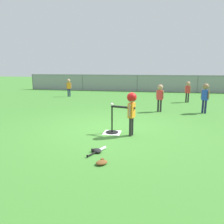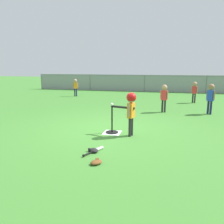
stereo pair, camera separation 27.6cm
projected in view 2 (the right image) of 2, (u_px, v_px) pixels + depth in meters
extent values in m
plane|color=#3D7A2D|center=(110.00, 129.00, 6.02)|extent=(60.00, 60.00, 0.00)
cube|color=white|center=(112.00, 133.00, 5.67)|extent=(0.44, 0.44, 0.01)
cylinder|color=black|center=(112.00, 132.00, 5.67)|extent=(0.32, 0.32, 0.03)
cylinder|color=black|center=(112.00, 119.00, 5.60)|extent=(0.04, 0.04, 0.69)
cylinder|color=black|center=(112.00, 106.00, 5.53)|extent=(0.06, 0.06, 0.02)
sphere|color=white|center=(112.00, 104.00, 5.52)|extent=(0.07, 0.07, 0.07)
cylinder|color=#262626|center=(130.00, 127.00, 5.32)|extent=(0.07, 0.07, 0.46)
cylinder|color=#262626|center=(132.00, 126.00, 5.41)|extent=(0.07, 0.07, 0.46)
cube|color=orange|center=(131.00, 110.00, 5.28)|extent=(0.18, 0.23, 0.36)
cylinder|color=tan|center=(129.00, 110.00, 5.17)|extent=(0.05, 0.05, 0.31)
cylinder|color=tan|center=(133.00, 109.00, 5.38)|extent=(0.05, 0.05, 0.31)
sphere|color=tan|center=(131.00, 98.00, 5.22)|extent=(0.21, 0.21, 0.21)
sphere|color=red|center=(131.00, 97.00, 5.22)|extent=(0.24, 0.24, 0.24)
cylinder|color=black|center=(123.00, 107.00, 5.37)|extent=(0.59, 0.22, 0.06)
cylinder|color=#191E4C|center=(77.00, 92.00, 12.72)|extent=(0.07, 0.07, 0.45)
cylinder|color=#191E4C|center=(75.00, 92.00, 12.69)|extent=(0.07, 0.07, 0.45)
cube|color=orange|center=(75.00, 86.00, 12.63)|extent=(0.23, 0.20, 0.35)
cylinder|color=tan|center=(78.00, 85.00, 12.66)|extent=(0.05, 0.05, 0.30)
cylinder|color=tan|center=(73.00, 85.00, 12.59)|extent=(0.05, 0.05, 0.30)
sphere|color=tan|center=(75.00, 81.00, 12.57)|extent=(0.20, 0.20, 0.20)
cylinder|color=#191E4C|center=(211.00, 108.00, 7.81)|extent=(0.08, 0.08, 0.49)
cylinder|color=#191E4C|center=(208.00, 107.00, 7.90)|extent=(0.08, 0.08, 0.49)
cube|color=#2347B7|center=(211.00, 96.00, 7.77)|extent=(0.25, 0.24, 0.38)
cylinder|color=#8C6647|center=(214.00, 95.00, 7.65)|extent=(0.05, 0.05, 0.32)
cylinder|color=#8C6647|center=(207.00, 94.00, 7.88)|extent=(0.05, 0.05, 0.32)
sphere|color=#8C6647|center=(211.00, 87.00, 7.71)|extent=(0.22, 0.22, 0.22)
cylinder|color=#262626|center=(195.00, 98.00, 10.31)|extent=(0.07, 0.07, 0.45)
cylinder|color=#262626|center=(193.00, 98.00, 10.37)|extent=(0.07, 0.07, 0.45)
cube|color=red|center=(194.00, 90.00, 10.26)|extent=(0.23, 0.19, 0.35)
cylinder|color=tan|center=(197.00, 90.00, 10.18)|extent=(0.05, 0.05, 0.30)
cylinder|color=tan|center=(192.00, 89.00, 10.33)|extent=(0.05, 0.05, 0.30)
sphere|color=tan|center=(195.00, 84.00, 10.21)|extent=(0.20, 0.20, 0.20)
cylinder|color=#262626|center=(165.00, 106.00, 8.18)|extent=(0.07, 0.07, 0.46)
cylinder|color=#262626|center=(162.00, 106.00, 8.24)|extent=(0.07, 0.07, 0.46)
cube|color=red|center=(164.00, 95.00, 8.13)|extent=(0.24, 0.19, 0.36)
cylinder|color=tan|center=(167.00, 95.00, 8.05)|extent=(0.05, 0.05, 0.31)
cylinder|color=tan|center=(161.00, 94.00, 8.20)|extent=(0.05, 0.05, 0.31)
sphere|color=tan|center=(165.00, 87.00, 8.07)|extent=(0.21, 0.21, 0.21)
cylinder|color=silver|center=(98.00, 149.00, 4.45)|extent=(0.17, 0.28, 0.06)
cylinder|color=black|center=(89.00, 153.00, 4.23)|extent=(0.14, 0.27, 0.03)
cylinder|color=black|center=(83.00, 156.00, 4.13)|extent=(0.05, 0.03, 0.05)
ellipsoid|color=black|center=(94.00, 150.00, 4.38)|extent=(0.27, 0.27, 0.07)
cube|color=black|center=(89.00, 150.00, 4.40)|extent=(0.06, 0.06, 0.06)
ellipsoid|color=brown|center=(96.00, 162.00, 3.83)|extent=(0.26, 0.27, 0.07)
cube|color=brown|center=(97.00, 160.00, 3.92)|extent=(0.06, 0.06, 0.06)
cylinder|color=slate|center=(41.00, 81.00, 17.00)|extent=(0.06, 0.06, 1.15)
cylinder|color=slate|center=(90.00, 82.00, 16.06)|extent=(0.06, 0.06, 1.15)
cylinder|color=slate|center=(145.00, 83.00, 15.13)|extent=(0.06, 0.06, 1.15)
cylinder|color=slate|center=(206.00, 84.00, 14.19)|extent=(0.06, 0.06, 1.15)
cube|color=gray|center=(145.00, 76.00, 15.02)|extent=(16.00, 0.03, 0.03)
cube|color=gray|center=(145.00, 83.00, 15.13)|extent=(16.00, 0.01, 1.15)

